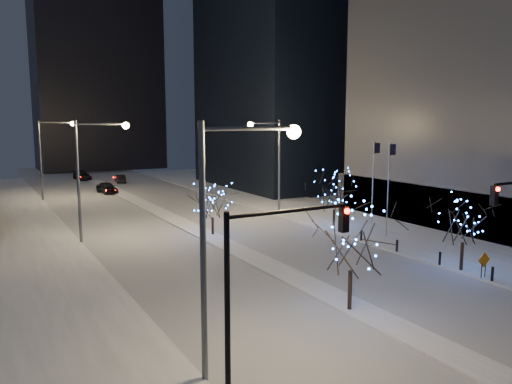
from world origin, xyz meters
TOP-DOWN VIEW (x-y plane):
  - ground at (0.00, 0.00)m, footprint 160.00×160.00m
  - road at (0.00, 35.00)m, footprint 20.00×130.00m
  - median at (0.00, 30.00)m, footprint 2.00×80.00m
  - east_sidewalk at (15.00, 20.00)m, footprint 10.00×90.00m
  - west_sidewalk at (-14.00, 20.00)m, footprint 8.00×90.00m
  - horizon_block at (6.00, 92.00)m, footprint 24.00×14.00m
  - street_lamp_w_near at (-8.94, 2.00)m, footprint 4.40×0.56m
  - street_lamp_w_mid at (-8.94, 27.00)m, footprint 4.40×0.56m
  - street_lamp_w_far at (-8.94, 52.00)m, footprint 4.40×0.56m
  - street_lamp_east at (10.08, 30.00)m, footprint 3.90×0.56m
  - traffic_signal_west at (-8.44, -0.00)m, footprint 5.26×0.43m
  - flagpoles at (13.37, 17.25)m, footprint 1.35×2.60m
  - bollards at (10.20, 10.00)m, footprint 0.16×12.16m
  - car_near at (-1.50, 54.50)m, footprint 2.37×4.76m
  - car_mid at (3.07, 65.29)m, footprint 1.84×4.09m
  - car_far at (-1.50, 72.28)m, footprint 2.59×5.25m
  - holiday_tree_median_near at (-0.50, 4.77)m, footprint 5.84×5.84m
  - holiday_tree_median_far at (0.50, 24.15)m, footprint 4.54×4.54m
  - holiday_tree_plaza_near at (10.50, 6.50)m, footprint 3.96×3.96m
  - holiday_tree_plaza_far at (11.81, 21.65)m, footprint 5.34×5.34m
  - construction_sign at (10.30, 4.70)m, footprint 1.00×0.11m

SIDE VIEW (x-z plane):
  - ground at x=0.00m, z-range 0.00..0.00m
  - road at x=0.00m, z-range 0.00..0.02m
  - median at x=0.00m, z-range 0.00..0.15m
  - east_sidewalk at x=15.00m, z-range 0.00..0.15m
  - west_sidewalk at x=-14.00m, z-range 0.00..0.15m
  - bollards at x=10.20m, z-range 0.15..1.05m
  - car_mid at x=3.07m, z-range 0.00..1.30m
  - car_far at x=-1.50m, z-range 0.00..1.47m
  - car_near at x=-1.50m, z-range 0.00..1.56m
  - construction_sign at x=10.30m, z-range 0.32..1.97m
  - holiday_tree_median_far at x=0.50m, z-range 0.76..5.13m
  - holiday_tree_plaza_far at x=11.81m, z-range 0.77..5.92m
  - holiday_tree_plaza_near at x=10.50m, z-range 0.93..6.00m
  - holiday_tree_median_near at x=-0.50m, z-range 1.02..6.85m
  - traffic_signal_west at x=-8.44m, z-range 1.26..8.26m
  - flagpoles at x=13.37m, z-range 0.80..8.80m
  - street_lamp_east at x=10.08m, z-range 1.45..11.45m
  - street_lamp_w_near at x=-8.94m, z-range 1.50..11.50m
  - street_lamp_w_mid at x=-8.94m, z-range 1.50..11.50m
  - street_lamp_w_far at x=-8.94m, z-range 1.50..11.50m
  - horizon_block at x=6.00m, z-range 0.00..42.00m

